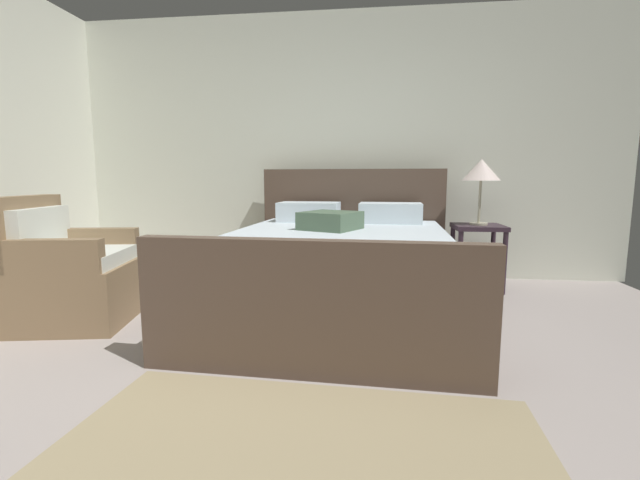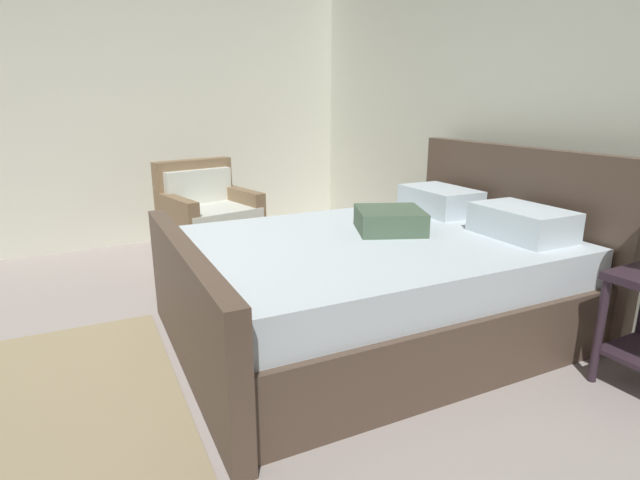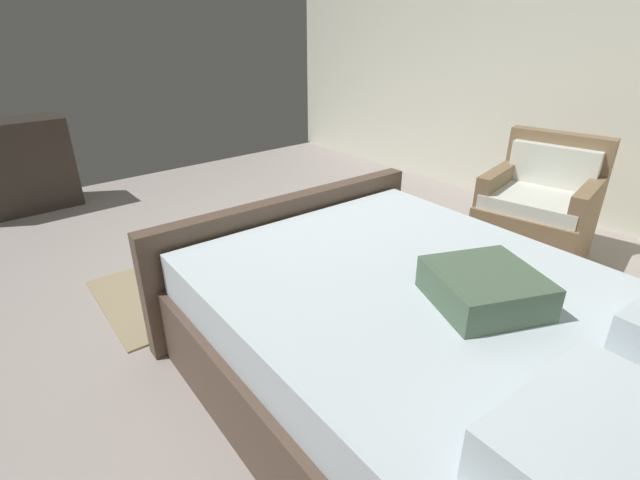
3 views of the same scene
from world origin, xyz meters
TOP-DOWN VIEW (x-y plane):
  - ground_plane at (0.00, 0.00)m, footprint 5.55×5.72m
  - wall_back at (0.00, 2.92)m, footprint 5.67×0.12m
  - wall_side_left at (-2.84, 0.00)m, footprint 0.12×5.84m
  - bed at (0.07, 1.59)m, footprint 1.91×2.43m
  - armchair at (-1.80, 1.06)m, footprint 0.85×0.84m
  - area_rug at (0.07, -0.16)m, footprint 1.91×1.03m

SIDE VIEW (x-z plane):
  - ground_plane at x=0.00m, z-range -0.02..0.00m
  - area_rug at x=0.07m, z-range 0.00..0.01m
  - bed at x=0.07m, z-range -0.22..0.90m
  - armchair at x=-1.80m, z-range -0.10..0.80m
  - wall_back at x=0.00m, z-range 0.00..2.69m
  - wall_side_left at x=-2.84m, z-range 0.00..2.69m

